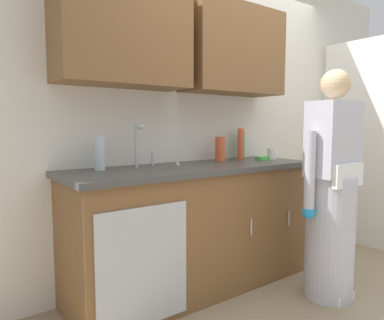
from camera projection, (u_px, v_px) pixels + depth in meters
The scene contains 14 objects.
ground_plane at pixel (317, 303), 2.50m from camera, with size 9.00×9.00×0.00m, color #998466.
kitchen_wall_with_uppers at pixel (213, 98), 3.08m from camera, with size 4.80×0.44×2.70m.
closet_door_panel at pixel (373, 144), 3.58m from camera, with size 1.10×0.04×2.10m, color silver.
counter_cabinet at pixel (194, 230), 2.69m from camera, with size 1.90×0.62×0.90m.
countertop at pixel (195, 168), 2.65m from camera, with size 1.96×0.66×0.04m, color #474442.
sink at pixel (152, 171), 2.44m from camera, with size 0.50×0.36×0.35m.
person_at_sink at pixel (331, 202), 2.53m from camera, with size 0.55×0.34×1.62m.
bottle_water_short at pixel (241, 145), 3.23m from camera, with size 0.06×0.06×0.24m, color #2D8C4C.
bottle_cleaner_spray at pixel (241, 144), 3.12m from camera, with size 0.06×0.06×0.27m, color #E05933.
bottle_soap at pixel (220, 149), 2.98m from camera, with size 0.08×0.08×0.20m, color #E05933.
bottle_water_tall at pixel (99, 153), 2.37m from camera, with size 0.07×0.07×0.23m, color silver.
cup_by_sink at pixel (272, 154), 3.14m from camera, with size 0.08×0.08×0.10m, color white.
knife_on_counter at pixel (178, 163), 2.78m from camera, with size 0.24×0.02×0.01m, color silver.
sponge at pixel (262, 158), 3.06m from camera, with size 0.11×0.07×0.03m, color #4CBF4C.
Camera 1 is at (-2.13, -1.41, 1.23)m, focal length 33.48 mm.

